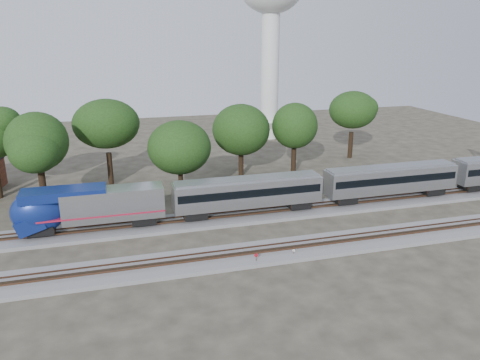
% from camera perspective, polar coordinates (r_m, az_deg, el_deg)
% --- Properties ---
extents(ground, '(160.00, 160.00, 0.00)m').
position_cam_1_polar(ground, '(49.59, -3.84, -7.76)').
color(ground, '#383328').
rests_on(ground, ground).
extents(track_far, '(160.00, 5.00, 0.73)m').
position_cam_1_polar(track_far, '(54.91, -5.16, -4.98)').
color(track_far, slate).
rests_on(track_far, ground).
extents(track_near, '(160.00, 5.00, 0.73)m').
position_cam_1_polar(track_near, '(45.99, -2.79, -9.57)').
color(track_near, slate).
rests_on(track_near, ground).
extents(train, '(111.44, 3.18, 4.69)m').
position_cam_1_polar(train, '(68.91, 24.67, 0.81)').
color(train, '#AEB0B5').
rests_on(train, ground).
extents(switch_stand_red, '(0.37, 0.07, 1.15)m').
position_cam_1_polar(switch_stand_red, '(45.03, 1.99, -9.42)').
color(switch_stand_red, '#512D19').
rests_on(switch_stand_red, ground).
extents(switch_stand_white, '(0.26, 0.12, 0.86)m').
position_cam_1_polar(switch_stand_white, '(46.73, 6.57, -8.74)').
color(switch_stand_white, '#512D19').
rests_on(switch_stand_white, ground).
extents(switch_lever, '(0.58, 0.48, 0.30)m').
position_cam_1_polar(switch_lever, '(46.95, 5.97, -9.13)').
color(switch_lever, '#512D19').
rests_on(switch_lever, ground).
extents(water_tower, '(12.79, 12.79, 35.41)m').
position_cam_1_polar(water_tower, '(97.51, 3.81, 20.41)').
color(water_tower, silver).
rests_on(water_tower, ground).
extents(tree_2, '(8.65, 8.65, 12.20)m').
position_cam_1_polar(tree_2, '(62.24, -23.51, 4.31)').
color(tree_2, black).
rests_on(tree_2, ground).
extents(tree_3, '(9.20, 9.20, 12.98)m').
position_cam_1_polar(tree_3, '(68.24, -15.99, 6.59)').
color(tree_3, black).
rests_on(tree_3, ground).
extents(tree_4, '(7.02, 7.02, 9.89)m').
position_cam_1_polar(tree_4, '(61.56, -7.40, 3.95)').
color(tree_4, black).
rests_on(tree_4, ground).
extents(tree_5, '(7.35, 7.35, 10.36)m').
position_cam_1_polar(tree_5, '(70.90, 0.13, 6.14)').
color(tree_5, black).
rests_on(tree_5, ground).
extents(tree_6, '(7.81, 7.81, 11.01)m').
position_cam_1_polar(tree_6, '(72.07, 6.69, 6.57)').
color(tree_6, black).
rests_on(tree_6, ground).
extents(tree_7, '(8.65, 8.65, 12.19)m').
position_cam_1_polar(tree_7, '(83.85, 13.60, 8.30)').
color(tree_7, black).
rests_on(tree_7, ground).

